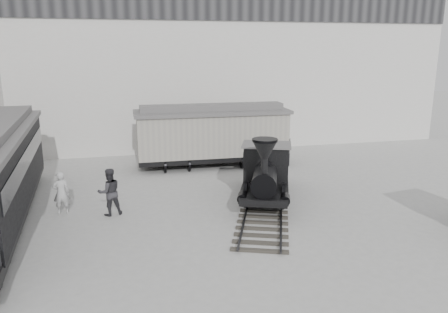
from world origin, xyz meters
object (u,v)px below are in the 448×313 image
object	(u,v)px
locomotive	(266,176)
visitor_a	(61,193)
visitor_b	(109,192)
boxcar	(212,134)

from	to	relation	value
locomotive	visitor_a	bearing A→B (deg)	-162.97
visitor_a	visitor_b	xyz separation A→B (m)	(1.85, -0.58, 0.08)
boxcar	visitor_a	bearing A→B (deg)	-140.58
visitor_a	visitor_b	world-z (taller)	visitor_b
locomotive	visitor_a	size ratio (longest dim) A/B	5.11
locomotive	visitor_a	world-z (taller)	locomotive
visitor_a	visitor_b	size ratio (longest dim) A/B	0.92
visitor_a	visitor_b	bearing A→B (deg)	158.50
locomotive	boxcar	distance (m)	6.45
locomotive	boxcar	world-z (taller)	boxcar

